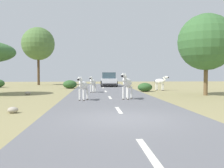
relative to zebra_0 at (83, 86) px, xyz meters
name	(u,v)px	position (x,y,z in m)	size (l,w,h in m)	color
ground_plane	(124,119)	(1.67, -6.34, -0.90)	(90.00, 90.00, 0.00)	#8E8456
road	(124,119)	(1.69, -6.34, -0.88)	(6.00, 64.00, 0.05)	slate
lane_markings	(128,123)	(1.69, -7.34, -0.85)	(0.16, 56.00, 0.01)	silver
zebra_0	(83,86)	(0.00, 0.00, 0.00)	(0.70, 1.47, 1.43)	silver
zebra_1	(160,81)	(7.08, 9.36, -0.03)	(1.28, 1.19, 1.46)	silver
zebra_2	(93,83)	(0.56, 6.46, -0.03)	(0.64, 1.43, 1.38)	silver
zebra_3	(127,83)	(2.67, 0.46, 0.13)	(0.99, 1.64, 1.65)	silver
car_0	(109,80)	(2.53, 17.33, -0.05)	(2.08, 4.37, 1.74)	silver
tree_1	(38,44)	(-7.28, 22.86, 5.01)	(4.70, 4.70, 8.28)	#4C3823
tree_3	(206,42)	(8.98, 3.49, 3.06)	(4.19, 4.19, 6.06)	brown
bush_0	(71,84)	(-2.15, 16.84, -0.56)	(1.13, 1.02, 0.68)	#425B2D
bush_1	(70,84)	(-1.97, 13.45, -0.45)	(1.52, 1.36, 0.91)	#2D5628
bush_2	(145,87)	(5.28, 7.94, -0.51)	(1.31, 1.18, 0.79)	#2D5628
rock_1	(13,110)	(-2.69, -4.54, -0.77)	(0.42, 0.45, 0.26)	#A89E8C
rock_3	(28,93)	(-4.35, 4.68, -0.77)	(0.44, 0.38, 0.27)	gray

